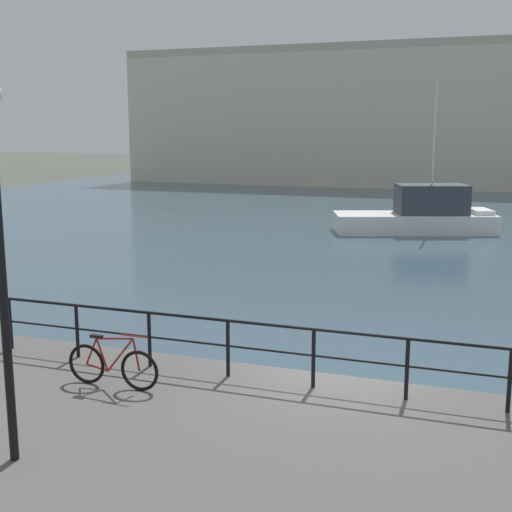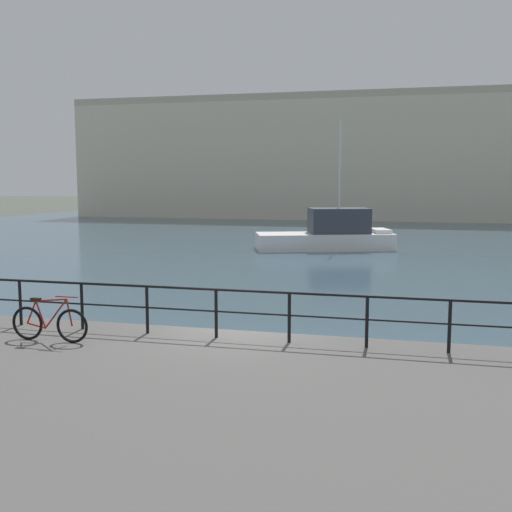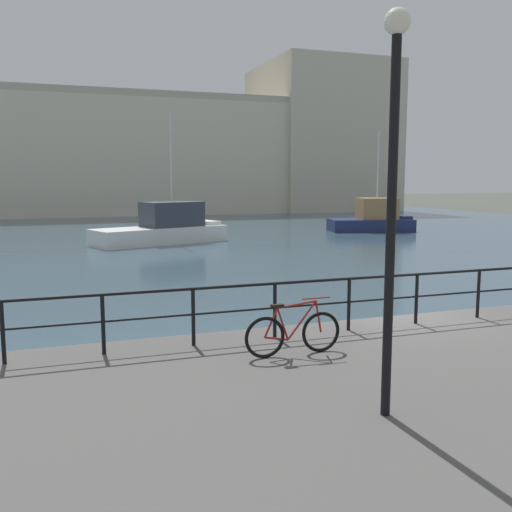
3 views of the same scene
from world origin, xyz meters
TOP-DOWN VIEW (x-y plane):
  - ground_plane at (0.00, 0.00)m, footprint 240.00×240.00m
  - water_basin at (0.00, 30.20)m, footprint 80.00×60.00m
  - quay_promenade at (0.00, -6.50)m, footprint 56.00×13.00m
  - harbor_building at (6.73, 56.49)m, footprint 65.07×15.95m
  - moored_cabin_cruiser at (-0.97, 23.90)m, footprint 8.56×5.28m
  - quay_railing at (-0.24, -0.75)m, footprint 22.38×0.07m
  - parked_bicycle at (-3.53, -1.90)m, footprint 1.77×0.09m

SIDE VIEW (x-z plane):
  - ground_plane at x=0.00m, z-range 0.00..0.00m
  - water_basin at x=0.00m, z-range 0.00..0.01m
  - quay_promenade at x=0.00m, z-range 0.00..0.85m
  - moored_cabin_cruiser at x=-0.97m, z-range -2.95..4.79m
  - parked_bicycle at x=-3.53m, z-range 0.75..1.73m
  - quay_railing at x=-0.24m, z-range 1.05..2.13m
  - harbor_building at x=6.73m, z-range -2.07..15.80m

